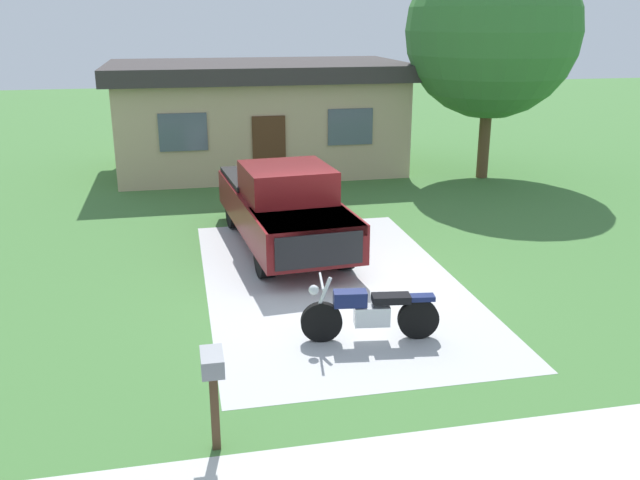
# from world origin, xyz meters

# --- Properties ---
(ground_plane) EXTENTS (80.00, 80.00, 0.00)m
(ground_plane) POSITION_xyz_m (0.00, 0.00, 0.00)
(ground_plane) COLOR #437538
(driveway_pad) EXTENTS (4.84, 8.28, 0.01)m
(driveway_pad) POSITION_xyz_m (0.00, 0.00, 0.00)
(driveway_pad) COLOR #B9B9B9
(driveway_pad) RESTS_ON ground
(sidewalk_strip) EXTENTS (36.00, 1.80, 0.01)m
(sidewalk_strip) POSITION_xyz_m (0.00, -6.00, 0.00)
(sidewalk_strip) COLOR beige
(sidewalk_strip) RESTS_ON ground
(motorcycle) EXTENTS (2.21, 0.70, 1.09)m
(motorcycle) POSITION_xyz_m (0.03, -2.51, 0.47)
(motorcycle) COLOR black
(motorcycle) RESTS_ON ground
(pickup_truck) EXTENTS (2.48, 5.77, 1.90)m
(pickup_truck) POSITION_xyz_m (-0.57, 2.50, 0.95)
(pickup_truck) COLOR black
(pickup_truck) RESTS_ON ground
(mailbox) EXTENTS (0.26, 0.48, 1.26)m
(mailbox) POSITION_xyz_m (-2.54, -4.92, 0.98)
(mailbox) COLOR #4C3823
(mailbox) RESTS_ON ground
(shade_tree) EXTENTS (5.24, 5.24, 7.13)m
(shade_tree) POSITION_xyz_m (6.73, 7.97, 4.50)
(shade_tree) COLOR brown
(shade_tree) RESTS_ON ground
(neighbor_house) EXTENTS (9.60, 5.60, 3.50)m
(neighbor_house) POSITION_xyz_m (-0.08, 10.83, 1.79)
(neighbor_house) COLOR tan
(neighbor_house) RESTS_ON ground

